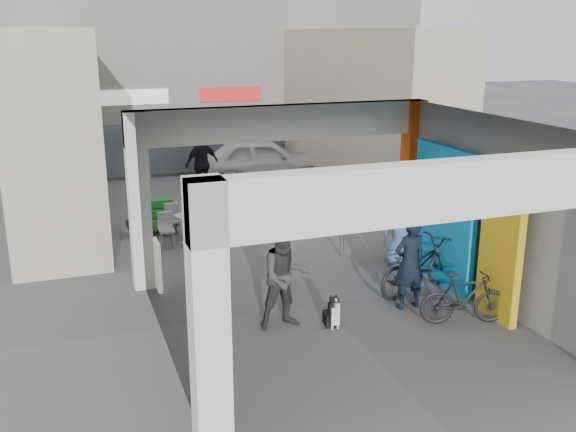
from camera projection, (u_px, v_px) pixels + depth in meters
name	position (u px, v px, depth m)	size (l,w,h in m)	color
ground	(321.00, 304.00, 12.04)	(90.00, 90.00, 0.00)	#57575C
arcade_canopy	(371.00, 193.00, 10.84)	(6.40, 6.45, 6.40)	silver
far_building	(176.00, 58.00, 23.59)	(18.00, 4.08, 8.00)	silver
plaza_bldg_left	(52.00, 128.00, 16.67)	(2.00, 9.00, 5.00)	#B3A994
plaza_bldg_right	(364.00, 114.00, 19.59)	(2.00, 9.00, 5.00)	#B3A994
bollard_left	(212.00, 248.00, 13.72)	(0.09, 0.09, 0.93)	#9799A0
bollard_center	(283.00, 242.00, 14.22)	(0.09, 0.09, 0.85)	#9799A0
bollard_right	(342.00, 236.00, 14.48)	(0.09, 0.09, 0.97)	#9799A0
advert_board_near	(205.00, 366.00, 8.79)	(0.14, 0.55, 1.00)	white
advert_board_far	(158.00, 265.00, 12.61)	(0.10, 0.55, 1.00)	white
cafe_set	(182.00, 228.00, 15.64)	(1.39, 1.12, 0.84)	#A9AAAE
produce_stand	(153.00, 221.00, 16.15)	(1.27, 0.69, 0.84)	black
crate_stack	(246.00, 196.00, 18.76)	(0.55, 0.50, 0.56)	#1A5D27
border_collie	(333.00, 313.00, 11.06)	(0.23, 0.45, 0.62)	black
man_with_dog	(409.00, 263.00, 11.66)	(0.63, 0.42, 1.74)	black
man_back_turned	(285.00, 276.00, 10.88)	(0.90, 0.70, 1.85)	#3A3A3C
man_elderly	(400.00, 231.00, 13.73)	(0.78, 0.51, 1.60)	#516A9F
man_crates	(202.00, 163.00, 19.85)	(1.16, 0.48, 1.97)	black
bicycle_front	(417.00, 266.00, 12.47)	(0.71, 2.03, 1.07)	black
bicycle_rear	(465.00, 298.00, 11.12)	(0.44, 1.57, 0.94)	black
white_van	(263.00, 160.00, 21.60)	(1.78, 4.41, 1.50)	silver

